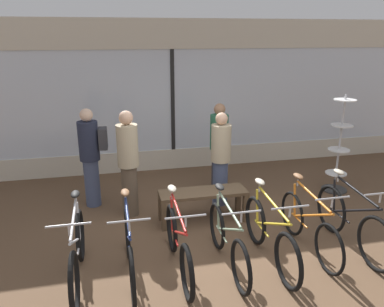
{
  "coord_description": "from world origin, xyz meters",
  "views": [
    {
      "loc": [
        -1.32,
        -4.41,
        2.91
      ],
      "look_at": [
        0.0,
        1.52,
        0.95
      ],
      "focal_mm": 35.0,
      "sensor_mm": 36.0,
      "label": 1
    }
  ],
  "objects_px": {
    "bicycle_center_left": "(178,245)",
    "customer_mid_floor": "(128,162)",
    "bicycle_far_left": "(77,254)",
    "bicycle_far_right": "(351,222)",
    "customer_near_rack": "(219,145)",
    "bicycle_left": "(129,250)",
    "customer_near_bench": "(91,155)",
    "bicycle_center": "(228,241)",
    "display_bench": "(203,197)",
    "bicycle_right": "(309,226)",
    "customer_by_window": "(221,158)",
    "accessory_rack": "(339,153)",
    "bicycle_center_right": "(270,236)"
  },
  "relations": [
    {
      "from": "bicycle_center_left",
      "to": "bicycle_far_left",
      "type": "bearing_deg",
      "value": 177.62
    },
    {
      "from": "bicycle_center_left",
      "to": "customer_by_window",
      "type": "bearing_deg",
      "value": 58.8
    },
    {
      "from": "bicycle_center_left",
      "to": "bicycle_center_right",
      "type": "height_order",
      "value": "bicycle_center_right"
    },
    {
      "from": "customer_near_rack",
      "to": "customer_mid_floor",
      "type": "distance_m",
      "value": 1.88
    },
    {
      "from": "bicycle_center_left",
      "to": "customer_near_bench",
      "type": "distance_m",
      "value": 2.54
    },
    {
      "from": "bicycle_center",
      "to": "customer_mid_floor",
      "type": "bearing_deg",
      "value": 122.69
    },
    {
      "from": "customer_near_bench",
      "to": "accessory_rack",
      "type": "bearing_deg",
      "value": -4.24
    },
    {
      "from": "accessory_rack",
      "to": "customer_mid_floor",
      "type": "bearing_deg",
      "value": -177.5
    },
    {
      "from": "bicycle_far_left",
      "to": "bicycle_far_right",
      "type": "height_order",
      "value": "bicycle_far_right"
    },
    {
      "from": "bicycle_center_right",
      "to": "customer_by_window",
      "type": "distance_m",
      "value": 1.92
    },
    {
      "from": "bicycle_right",
      "to": "bicycle_center_right",
      "type": "bearing_deg",
      "value": -167.8
    },
    {
      "from": "bicycle_far_left",
      "to": "accessory_rack",
      "type": "distance_m",
      "value": 5.02
    },
    {
      "from": "bicycle_far_left",
      "to": "bicycle_right",
      "type": "distance_m",
      "value": 3.07
    },
    {
      "from": "accessory_rack",
      "to": "customer_by_window",
      "type": "distance_m",
      "value": 2.35
    },
    {
      "from": "customer_by_window",
      "to": "customer_near_bench",
      "type": "relative_size",
      "value": 0.95
    },
    {
      "from": "bicycle_center_right",
      "to": "bicycle_right",
      "type": "xyz_separation_m",
      "value": [
        0.64,
        0.14,
        -0.0
      ]
    },
    {
      "from": "bicycle_far_left",
      "to": "accessory_rack",
      "type": "xyz_separation_m",
      "value": [
        4.66,
        1.83,
        0.38
      ]
    },
    {
      "from": "bicycle_far_right",
      "to": "accessory_rack",
      "type": "height_order",
      "value": "accessory_rack"
    },
    {
      "from": "bicycle_center_left",
      "to": "bicycle_center",
      "type": "relative_size",
      "value": 1.03
    },
    {
      "from": "bicycle_left",
      "to": "customer_near_bench",
      "type": "bearing_deg",
      "value": 102.37
    },
    {
      "from": "bicycle_left",
      "to": "customer_near_rack",
      "type": "distance_m",
      "value": 3.1
    },
    {
      "from": "bicycle_center",
      "to": "display_bench",
      "type": "distance_m",
      "value": 1.28
    },
    {
      "from": "bicycle_right",
      "to": "bicycle_far_right",
      "type": "xyz_separation_m",
      "value": [
        0.62,
        -0.06,
        0.02
      ]
    },
    {
      "from": "bicycle_center_left",
      "to": "customer_mid_floor",
      "type": "xyz_separation_m",
      "value": [
        -0.5,
        1.71,
        0.57
      ]
    },
    {
      "from": "bicycle_left",
      "to": "customer_near_bench",
      "type": "relative_size",
      "value": 0.97
    },
    {
      "from": "bicycle_center",
      "to": "accessory_rack",
      "type": "xyz_separation_m",
      "value": [
        2.8,
        1.93,
        0.39
      ]
    },
    {
      "from": "bicycle_left",
      "to": "customer_near_rack",
      "type": "relative_size",
      "value": 1.0
    },
    {
      "from": "bicycle_far_left",
      "to": "customer_by_window",
      "type": "bearing_deg",
      "value": 36.88
    },
    {
      "from": "bicycle_center",
      "to": "display_bench",
      "type": "relative_size",
      "value": 1.18
    },
    {
      "from": "customer_near_bench",
      "to": "bicycle_far_right",
      "type": "bearing_deg",
      "value": -31.86
    },
    {
      "from": "bicycle_far_left",
      "to": "customer_mid_floor",
      "type": "distance_m",
      "value": 1.9
    },
    {
      "from": "bicycle_far_left",
      "to": "bicycle_right",
      "type": "bearing_deg",
      "value": 0.34
    },
    {
      "from": "bicycle_right",
      "to": "customer_by_window",
      "type": "distance_m",
      "value": 1.94
    },
    {
      "from": "bicycle_far_left",
      "to": "bicycle_far_right",
      "type": "relative_size",
      "value": 0.99
    },
    {
      "from": "bicycle_center_left",
      "to": "customer_by_window",
      "type": "height_order",
      "value": "customer_by_window"
    },
    {
      "from": "customer_by_window",
      "to": "customer_mid_floor",
      "type": "relative_size",
      "value": 0.94
    },
    {
      "from": "bicycle_right",
      "to": "customer_near_bench",
      "type": "distance_m",
      "value": 3.68
    },
    {
      "from": "bicycle_center",
      "to": "display_bench",
      "type": "height_order",
      "value": "bicycle_center"
    },
    {
      "from": "bicycle_far_right",
      "to": "accessory_rack",
      "type": "relative_size",
      "value": 0.94
    },
    {
      "from": "bicycle_center_right",
      "to": "bicycle_center",
      "type": "bearing_deg",
      "value": 178.17
    },
    {
      "from": "bicycle_far_left",
      "to": "customer_by_window",
      "type": "height_order",
      "value": "customer_by_window"
    },
    {
      "from": "bicycle_far_left",
      "to": "customer_mid_floor",
      "type": "bearing_deg",
      "value": 66.18
    },
    {
      "from": "bicycle_far_left",
      "to": "bicycle_left",
      "type": "relative_size",
      "value": 1.03
    },
    {
      "from": "bicycle_center_left",
      "to": "customer_near_bench",
      "type": "bearing_deg",
      "value": 116.36
    },
    {
      "from": "bicycle_center_right",
      "to": "customer_near_bench",
      "type": "bearing_deg",
      "value": 135.25
    },
    {
      "from": "bicycle_far_left",
      "to": "accessory_rack",
      "type": "height_order",
      "value": "accessory_rack"
    },
    {
      "from": "bicycle_center",
      "to": "customer_by_window",
      "type": "height_order",
      "value": "customer_by_window"
    },
    {
      "from": "bicycle_center_right",
      "to": "customer_near_rack",
      "type": "relative_size",
      "value": 1.02
    },
    {
      "from": "bicycle_right",
      "to": "customer_near_bench",
      "type": "xyz_separation_m",
      "value": [
        -2.94,
        2.15,
        0.56
      ]
    },
    {
      "from": "bicycle_left",
      "to": "bicycle_center_left",
      "type": "distance_m",
      "value": 0.61
    }
  ]
}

